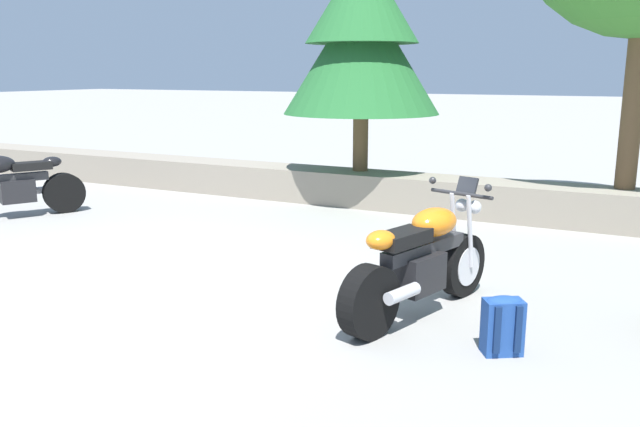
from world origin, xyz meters
TOP-DOWN VIEW (x-y plane):
  - ground_plane at (0.00, 0.00)m, footprint 120.00×120.00m
  - stone_wall at (0.00, 4.80)m, footprint 36.00×0.80m
  - motorcycle_black_near_left at (-3.72, 1.53)m, footprint 1.19×1.88m
  - motorcycle_orange_centre at (3.01, 0.43)m, footprint 0.90×2.02m
  - rider_backpack at (3.84, -0.11)m, footprint 0.35×0.34m
  - pine_tree_far_left at (0.50, 4.93)m, footprint 2.54×2.54m

SIDE VIEW (x-z plane):
  - ground_plane at x=0.00m, z-range 0.00..0.00m
  - rider_backpack at x=3.84m, z-range 0.01..0.48m
  - stone_wall at x=0.00m, z-range 0.00..0.55m
  - motorcycle_black_near_left at x=-3.72m, z-range -0.10..1.07m
  - motorcycle_orange_centre at x=3.01m, z-range -0.10..1.07m
  - pine_tree_far_left at x=0.50m, z-range 0.97..4.49m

